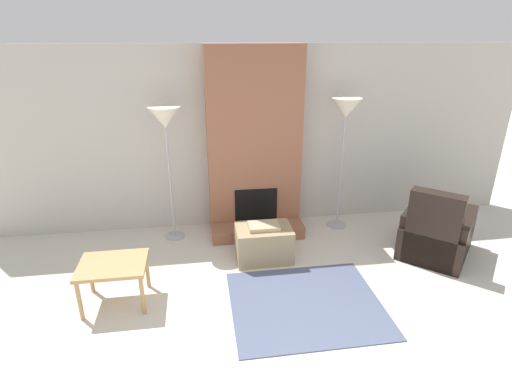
{
  "coord_description": "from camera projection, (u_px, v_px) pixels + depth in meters",
  "views": [
    {
      "loc": [
        -0.78,
        -2.41,
        2.73
      ],
      "look_at": [
        0.0,
        2.77,
        0.63
      ],
      "focal_mm": 28.0,
      "sensor_mm": 36.0,
      "label": 1
    }
  ],
  "objects": [
    {
      "name": "floor_lamp_left",
      "position": [
        165.0,
        123.0,
        5.13
      ],
      "size": [
        0.41,
        0.41,
        1.85
      ],
      "color": "#ADADB2",
      "rests_on": "ground_plane"
    },
    {
      "name": "ottoman",
      "position": [
        264.0,
        243.0,
        5.09
      ],
      "size": [
        0.7,
        0.48,
        0.49
      ],
      "color": "#998460",
      "rests_on": "ground_plane"
    },
    {
      "name": "fireplace",
      "position": [
        254.0,
        148.0,
        5.57
      ],
      "size": [
        1.3,
        0.71,
        2.6
      ],
      "color": "#935B42",
      "rests_on": "ground_plane"
    },
    {
      "name": "floor_lamp_right",
      "position": [
        346.0,
        114.0,
        5.44
      ],
      "size": [
        0.41,
        0.41,
        1.91
      ],
      "color": "#ADADB2",
      "rests_on": "ground_plane"
    },
    {
      "name": "armchair",
      "position": [
        436.0,
        234.0,
        5.17
      ],
      "size": [
        1.25,
        1.26,
        0.98
      ],
      "rotation": [
        0.0,
        0.0,
        2.4
      ],
      "color": "black",
      "rests_on": "ground_plane"
    },
    {
      "name": "area_rug",
      "position": [
        306.0,
        304.0,
        4.3
      ],
      "size": [
        1.61,
        1.39,
        0.01
      ],
      "primitive_type": "cube",
      "color": "#4C5670",
      "rests_on": "ground_plane"
    },
    {
      "name": "ground_plane",
      "position": [
        305.0,
        383.0,
        3.33
      ],
      "size": [
        24.0,
        24.0,
        0.0
      ],
      "primitive_type": "plane",
      "color": "beige"
    },
    {
      "name": "wall_back",
      "position": [
        252.0,
        139.0,
        5.76
      ],
      "size": [
        8.14,
        0.06,
        2.6
      ],
      "primitive_type": "cube",
      "color": "#BCB7AD",
      "rests_on": "ground_plane"
    },
    {
      "name": "side_table",
      "position": [
        113.0,
        269.0,
        4.19
      ],
      "size": [
        0.7,
        0.56,
        0.49
      ],
      "color": "tan",
      "rests_on": "ground_plane"
    }
  ]
}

